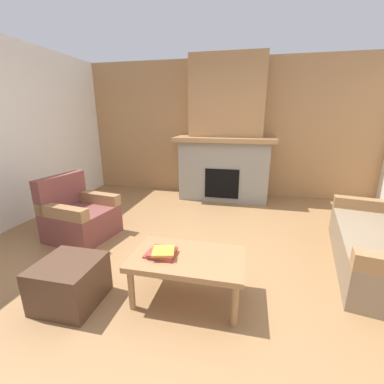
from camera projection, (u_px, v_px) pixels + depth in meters
name	position (u px, v px, depth m)	size (l,w,h in m)	color
ground	(200.00, 266.00, 2.88)	(9.00, 9.00, 0.00)	olive
wall_back_wood_panel	(227.00, 129.00, 5.30)	(6.00, 0.12, 2.70)	#A87A4C
fireplace	(225.00, 140.00, 5.01)	(1.90, 0.82, 2.70)	gray
armchair	(79.00, 216.00, 3.52)	(0.87, 0.87, 0.85)	brown
coffee_table	(188.00, 261.00, 2.28)	(1.00, 0.60, 0.43)	#997047
ottoman	(70.00, 282.00, 2.28)	(0.52, 0.52, 0.40)	#4C3323
book_stack_near_edge	(162.00, 253.00, 2.26)	(0.28, 0.24, 0.06)	#B23833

